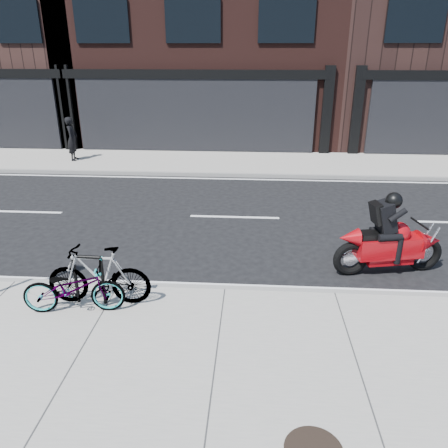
# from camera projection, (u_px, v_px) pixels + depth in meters

# --- Properties ---
(ground) EXTENTS (120.00, 120.00, 0.00)m
(ground) POSITION_uv_depth(u_px,v_px,m) (231.00, 249.00, 9.93)
(ground) COLOR black
(ground) RESTS_ON ground
(sidewalk_near) EXTENTS (60.00, 6.00, 0.13)m
(sidewalk_near) POSITION_uv_depth(u_px,v_px,m) (208.00, 421.00, 5.28)
(sidewalk_near) COLOR gray
(sidewalk_near) RESTS_ON ground
(sidewalk_far) EXTENTS (60.00, 3.50, 0.13)m
(sidewalk_far) POSITION_uv_depth(u_px,v_px,m) (241.00, 163.00, 17.07)
(sidewalk_far) COLOR gray
(sidewalk_far) RESTS_ON ground
(building_midwest) EXTENTS (10.00, 10.00, 12.00)m
(building_midwest) POSITION_uv_depth(u_px,v_px,m) (8.00, 10.00, 21.83)
(building_midwest) COLOR black
(building_midwest) RESTS_ON ground
(bike_rack) EXTENTS (0.54, 0.08, 0.91)m
(bike_rack) POSITION_uv_depth(u_px,v_px,m) (89.00, 275.00, 7.42)
(bike_rack) COLOR black
(bike_rack) RESTS_ON sidewalk_near
(bicycle_front) EXTENTS (1.73, 0.79, 0.88)m
(bicycle_front) POSITION_uv_depth(u_px,v_px,m) (74.00, 288.00, 7.21)
(bicycle_front) COLOR gray
(bicycle_front) RESTS_ON sidewalk_near
(bicycle_rear) EXTENTS (1.79, 0.54, 1.07)m
(bicycle_rear) POSITION_uv_depth(u_px,v_px,m) (99.00, 275.00, 7.41)
(bicycle_rear) COLOR gray
(bicycle_rear) RESTS_ON sidewalk_near
(motorcycle) EXTENTS (2.28, 0.79, 1.72)m
(motorcycle) POSITION_uv_depth(u_px,v_px,m) (395.00, 241.00, 8.66)
(motorcycle) COLOR black
(motorcycle) RESTS_ON ground
(pedestrian) EXTENTS (0.50, 0.67, 1.66)m
(pedestrian) POSITION_uv_depth(u_px,v_px,m) (72.00, 139.00, 16.91)
(pedestrian) COLOR black
(pedestrian) RESTS_ON sidewalk_far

